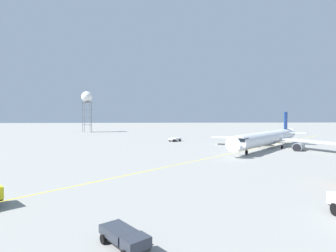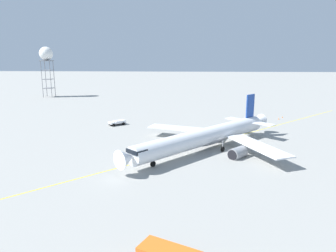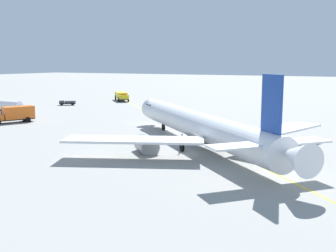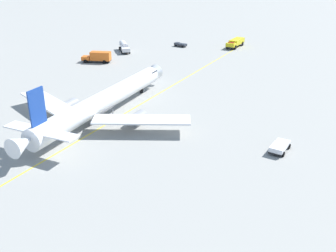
{
  "view_description": "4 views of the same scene",
  "coord_description": "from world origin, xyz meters",
  "px_view_note": "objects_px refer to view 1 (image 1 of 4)",
  "views": [
    {
      "loc": [
        -72.81,
        35.6,
        8.97
      ],
      "look_at": [
        32.21,
        28.67,
        5.15
      ],
      "focal_mm": 28.32,
      "sensor_mm": 36.0,
      "label": 1
    },
    {
      "loc": [
        -67.15,
        7.51,
        20.11
      ],
      "look_at": [
        11.59,
        11.69,
        2.18
      ],
      "focal_mm": 34.18,
      "sensor_mm": 36.0,
      "label": 2
    },
    {
      "loc": [
        19.68,
        -47.38,
        11.6
      ],
      "look_at": [
        -4.5,
        -0.43,
        3.23
      ],
      "focal_mm": 43.24,
      "sensor_mm": 36.0,
      "label": 3
    },
    {
      "loc": [
        68.08,
        -6.45,
        28.28
      ],
      "look_at": [
        11.59,
        11.69,
        2.15
      ],
      "focal_mm": 41.65,
      "sensor_mm": 36.0,
      "label": 4
    }
  ],
  "objects_px": {
    "safety_cone_near": "(290,137)",
    "safety_cone_mid": "(291,137)",
    "pushback_tug_truck": "(175,139)",
    "baggage_truck_truck": "(124,237)",
    "airliner_main": "(269,139)",
    "radar_tower": "(87,98)"
  },
  "relations": [
    {
      "from": "radar_tower",
      "to": "airliner_main",
      "type": "bearing_deg",
      "value": -139.83
    },
    {
      "from": "radar_tower",
      "to": "baggage_truck_truck",
      "type": "bearing_deg",
      "value": -165.8
    },
    {
      "from": "airliner_main",
      "to": "safety_cone_mid",
      "type": "bearing_deg",
      "value": -173.33
    },
    {
      "from": "airliner_main",
      "to": "safety_cone_near",
      "type": "relative_size",
      "value": 63.84
    },
    {
      "from": "pushback_tug_truck",
      "to": "safety_cone_near",
      "type": "relative_size",
      "value": 8.98
    },
    {
      "from": "safety_cone_mid",
      "to": "airliner_main",
      "type": "bearing_deg",
      "value": 143.74
    },
    {
      "from": "pushback_tug_truck",
      "to": "airliner_main",
      "type": "bearing_deg",
      "value": 96.55
    },
    {
      "from": "safety_cone_mid",
      "to": "baggage_truck_truck",
      "type": "bearing_deg",
      "value": 145.72
    },
    {
      "from": "airliner_main",
      "to": "safety_cone_near",
      "type": "distance_m",
      "value": 41.69
    },
    {
      "from": "pushback_tug_truck",
      "to": "baggage_truck_truck",
      "type": "height_order",
      "value": "pushback_tug_truck"
    },
    {
      "from": "safety_cone_near",
      "to": "safety_cone_mid",
      "type": "distance_m",
      "value": 3.21
    },
    {
      "from": "safety_cone_near",
      "to": "safety_cone_mid",
      "type": "height_order",
      "value": "same"
    },
    {
      "from": "baggage_truck_truck",
      "to": "safety_cone_mid",
      "type": "height_order",
      "value": "baggage_truck_truck"
    },
    {
      "from": "airliner_main",
      "to": "pushback_tug_truck",
      "type": "bearing_deg",
      "value": -90.48
    },
    {
      "from": "baggage_truck_truck",
      "to": "safety_cone_near",
      "type": "relative_size",
      "value": 8.04
    },
    {
      "from": "safety_cone_mid",
      "to": "safety_cone_near",
      "type": "bearing_deg",
      "value": 143.65
    },
    {
      "from": "pushback_tug_truck",
      "to": "radar_tower",
      "type": "bearing_deg",
      "value": -92.74
    },
    {
      "from": "airliner_main",
      "to": "radar_tower",
      "type": "height_order",
      "value": "radar_tower"
    },
    {
      "from": "radar_tower",
      "to": "safety_cone_near",
      "type": "height_order",
      "value": "radar_tower"
    },
    {
      "from": "pushback_tug_truck",
      "to": "safety_cone_mid",
      "type": "relative_size",
      "value": 8.98
    },
    {
      "from": "pushback_tug_truck",
      "to": "safety_cone_near",
      "type": "height_order",
      "value": "pushback_tug_truck"
    },
    {
      "from": "airliner_main",
      "to": "pushback_tug_truck",
      "type": "relative_size",
      "value": 7.11
    }
  ]
}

